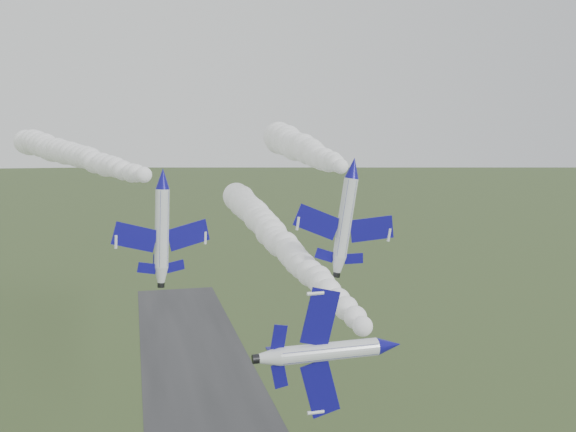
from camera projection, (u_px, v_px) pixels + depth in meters
name	position (u px, v px, depth m)	size (l,w,h in m)	color
jet_lead	(390.00, 346.00, 50.45)	(3.05, 12.06, 9.96)	white
smoke_trail_jet_lead	(276.00, 237.00, 89.41)	(5.17, 75.92, 5.17)	white
jet_pair_left	(163.00, 178.00, 66.22)	(10.58, 12.26, 3.11)	white
smoke_trail_jet_pair_left	(71.00, 154.00, 96.59)	(4.66, 66.76, 4.66)	white
jet_pair_right	(353.00, 168.00, 70.80)	(11.31, 13.64, 3.57)	white
smoke_trail_jet_pair_right	(301.00, 148.00, 102.69)	(5.78, 59.17, 5.78)	white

